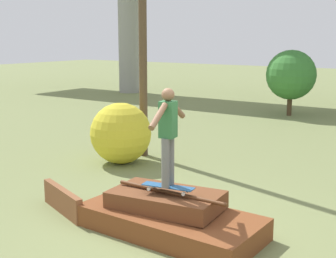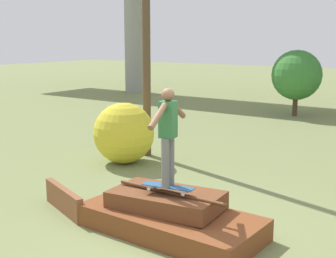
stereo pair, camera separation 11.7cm
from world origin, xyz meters
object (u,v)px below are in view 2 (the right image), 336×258
object	(u,v)px
skateboard	(168,187)
skater	(168,131)
tree_behind_left	(297,75)
bush_yellow_flowering	(124,133)

from	to	relation	value
skateboard	skater	world-z (taller)	skater
skateboard	tree_behind_left	xyz separation A→B (m)	(-2.28, 11.62, 0.80)
bush_yellow_flowering	tree_behind_left	bearing A→B (deg)	84.12
skater	bush_yellow_flowering	size ratio (longest dim) A/B	1.02
skateboard	bush_yellow_flowering	size ratio (longest dim) A/B	0.57
skater	bush_yellow_flowering	xyz separation A→B (m)	(-3.20, 2.74, -0.88)
skateboard	skater	distance (m)	0.85
skater	tree_behind_left	size ratio (longest dim) A/B	0.59
skater	tree_behind_left	world-z (taller)	tree_behind_left
tree_behind_left	bush_yellow_flowering	distance (m)	8.96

